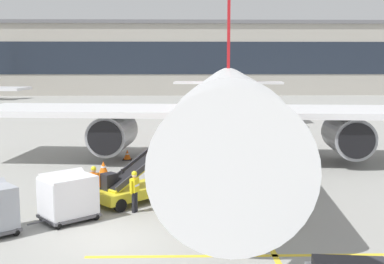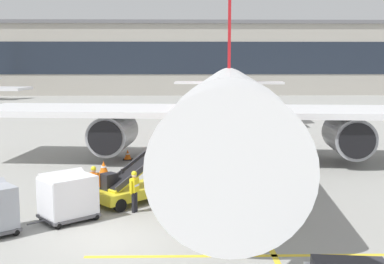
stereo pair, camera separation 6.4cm
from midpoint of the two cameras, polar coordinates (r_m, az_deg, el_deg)
ground_plane at (r=17.83m, az=-9.83°, el=-12.20°), size 600.00×600.00×0.00m
parked_airplane at (r=30.89m, az=4.22°, el=3.35°), size 32.37×42.30×14.13m
belt_loader at (r=22.07m, az=-6.66°, el=-5.79°), size 4.62×4.51×3.22m
baggage_cart_lead at (r=19.94m, az=-14.34°, el=-7.15°), size 2.60×2.52×1.91m
ground_crew_by_loader at (r=21.72m, az=-11.40°, el=-5.84°), size 0.56×0.30×1.74m
ground_crew_by_carts at (r=20.89m, az=-15.05°, el=-6.50°), size 0.54×0.36×1.74m
ground_crew_marshaller at (r=20.50m, az=-6.78°, el=-6.55°), size 0.39×0.52×1.74m
safety_cone_engine_keepout at (r=31.81m, az=-7.58°, el=-2.64°), size 0.59×0.59×0.67m
safety_cone_wingtip at (r=27.75m, az=-10.32°, el=-4.14°), size 0.69×0.69×0.77m
apron_guidance_line_lead_in at (r=30.67m, az=4.30°, el=-3.59°), size 0.20×110.00×0.01m
apron_guidance_line_stop_bar at (r=16.41m, az=9.20°, el=-13.97°), size 12.00×0.20×0.01m
terminal_building at (r=104.41m, az=0.20°, el=8.50°), size 100.21×16.12×14.65m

